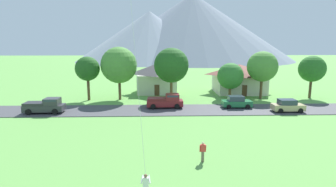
{
  "coord_description": "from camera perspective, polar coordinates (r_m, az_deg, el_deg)",
  "views": [
    {
      "loc": [
        0.34,
        -6.75,
        9.38
      ],
      "look_at": [
        1.22,
        21.39,
        4.13
      ],
      "focal_mm": 29.21,
      "sensor_mm": 36.0,
      "label": 1
    }
  ],
  "objects": [
    {
      "name": "road_strip",
      "position": [
        38.53,
        -2.25,
        -3.47
      ],
      "size": [
        160.0,
        6.51,
        0.08
      ],
      "primitive_type": "cube",
      "color": "#424247",
      "rests_on": "ground"
    },
    {
      "name": "mountain_east_ridge",
      "position": [
        157.13,
        5.06,
        13.65
      ],
      "size": [
        108.47,
        108.47,
        35.86
      ],
      "primitive_type": "cone",
      "color": "slate",
      "rests_on": "ground"
    },
    {
      "name": "mountain_west_ridge",
      "position": [
        143.62,
        -3.84,
        11.81
      ],
      "size": [
        74.82,
        74.82,
        25.12
      ],
      "primitive_type": "cone",
      "color": "gray",
      "rests_on": "ground"
    },
    {
      "name": "house_leftmost",
      "position": [
        53.62,
        14.54,
        3.16
      ],
      "size": [
        9.46,
        8.28,
        5.37
      ],
      "color": "beige",
      "rests_on": "ground"
    },
    {
      "name": "house_left_center",
      "position": [
        51.78,
        -2.31,
        3.31
      ],
      "size": [
        7.77,
        6.94,
        5.5
      ],
      "color": "beige",
      "rests_on": "ground"
    },
    {
      "name": "tree_near_left",
      "position": [
        46.45,
        -16.46,
        4.95
      ],
      "size": [
        3.96,
        3.96,
        7.2
      ],
      "color": "brown",
      "rests_on": "ground"
    },
    {
      "name": "tree_left_of_center",
      "position": [
        47.23,
        12.89,
        3.56
      ],
      "size": [
        4.4,
        4.4,
        6.05
      ],
      "color": "brown",
      "rests_on": "ground"
    },
    {
      "name": "tree_center",
      "position": [
        52.6,
        27.86,
        4.55
      ],
      "size": [
        4.42,
        4.42,
        7.22
      ],
      "color": "#4C3823",
      "rests_on": "ground"
    },
    {
      "name": "tree_right_of_center",
      "position": [
        44.28,
        0.7,
        5.89
      ],
      "size": [
        5.63,
        5.63,
        8.6
      ],
      "color": "brown",
      "rests_on": "ground"
    },
    {
      "name": "tree_near_right",
      "position": [
        45.67,
        -10.2,
        5.84
      ],
      "size": [
        5.95,
        5.95,
        8.74
      ],
      "color": "brown",
      "rests_on": "ground"
    },
    {
      "name": "tree_far_right",
      "position": [
        48.43,
        19.1,
        5.33
      ],
      "size": [
        5.07,
        5.07,
        8.0
      ],
      "color": "brown",
      "rests_on": "ground"
    },
    {
      "name": "parked_car_green_west_end",
      "position": [
        41.0,
        14.09,
        -1.74
      ],
      "size": [
        4.2,
        2.08,
        1.68
      ],
      "color": "#237042",
      "rests_on": "road_strip"
    },
    {
      "name": "parked_car_tan_mid_west",
      "position": [
        40.88,
        23.68,
        -2.36
      ],
      "size": [
        4.22,
        2.11,
        1.68
      ],
      "color": "tan",
      "rests_on": "road_strip"
    },
    {
      "name": "pickup_truck_maroon_west_side",
      "position": [
        39.64,
        -0.46,
        -1.55
      ],
      "size": [
        5.24,
        2.4,
        1.99
      ],
      "color": "maroon",
      "rests_on": "road_strip"
    },
    {
      "name": "pickup_truck_charcoal_east_side",
      "position": [
        40.23,
        -24.23,
        -2.32
      ],
      "size": [
        5.24,
        2.4,
        1.99
      ],
      "color": "#333338",
      "rests_on": "road_strip"
    },
    {
      "name": "watcher_person",
      "position": [
        22.35,
        7.27,
        -11.89
      ],
      "size": [
        0.56,
        0.24,
        1.68
      ],
      "color": "#70604C",
      "rests_on": "ground"
    }
  ]
}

